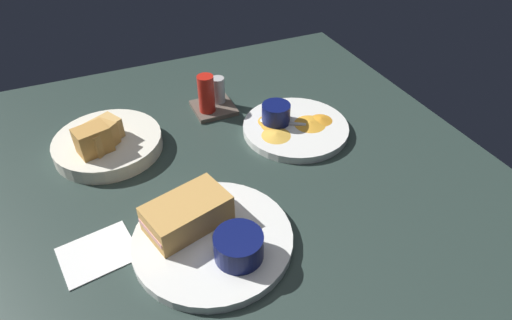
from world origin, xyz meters
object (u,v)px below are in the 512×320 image
at_px(spoon_by_dark_ramekin, 215,232).
at_px(condiment_caddy, 211,98).
at_px(ramekin_dark_sauce, 239,246).
at_px(ramekin_light_gravy, 276,113).
at_px(plate_sandwich_main, 213,239).
at_px(plate_chips_companion, 296,128).
at_px(spoon_by_gravy_ramekin, 273,121).
at_px(sandwich_half_near, 187,213).
at_px(bread_basket_rear, 106,142).

distance_m(spoon_by_dark_ramekin, condiment_caddy, 0.38).
distance_m(ramekin_dark_sauce, ramekin_light_gravy, 0.36).
xyz_separation_m(ramekin_dark_sauce, ramekin_light_gravy, (0.20, 0.30, 0.00)).
relative_size(plate_sandwich_main, plate_chips_companion, 1.13).
bearing_deg(spoon_by_dark_ramekin, spoon_by_gravy_ramekin, 48.24).
distance_m(plate_sandwich_main, spoon_by_gravy_ramekin, 0.33).
distance_m(sandwich_half_near, ramekin_light_gravy, 0.33).
relative_size(plate_sandwich_main, sandwich_half_near, 1.72).
bearing_deg(condiment_caddy, sandwich_half_near, -115.07).
xyz_separation_m(plate_sandwich_main, ramekin_light_gravy, (0.23, 0.25, 0.03)).
height_order(plate_sandwich_main, spoon_by_dark_ramekin, spoon_by_dark_ramekin).
distance_m(spoon_by_dark_ramekin, bread_basket_rear, 0.33).
distance_m(plate_chips_companion, bread_basket_rear, 0.39).
bearing_deg(ramekin_dark_sauce, condiment_caddy, 76.22).
distance_m(spoon_by_dark_ramekin, plate_chips_companion, 0.34).
relative_size(sandwich_half_near, condiment_caddy, 1.54).
bearing_deg(plate_chips_companion, spoon_by_gravy_ramekin, 146.39).
distance_m(ramekin_dark_sauce, spoon_by_gravy_ramekin, 0.36).
relative_size(sandwich_half_near, plate_chips_companion, 0.66).
bearing_deg(spoon_by_gravy_ramekin, ramekin_light_gravy, 12.31).
height_order(plate_chips_companion, spoon_by_gravy_ramekin, spoon_by_gravy_ramekin).
height_order(ramekin_light_gravy, spoon_by_gravy_ramekin, ramekin_light_gravy).
bearing_deg(spoon_by_dark_ramekin, condiment_caddy, 71.66).
height_order(ramekin_light_gravy, bread_basket_rear, bread_basket_rear).
height_order(plate_sandwich_main, sandwich_half_near, sandwich_half_near).
bearing_deg(bread_basket_rear, spoon_by_dark_ramekin, -68.38).
bearing_deg(spoon_by_dark_ramekin, plate_sandwich_main, -150.50).
bearing_deg(spoon_by_dark_ramekin, ramekin_dark_sauce, -71.92).
relative_size(ramekin_dark_sauce, condiment_caddy, 0.78).
bearing_deg(plate_chips_companion, ramekin_dark_sauce, -131.36).
relative_size(plate_chips_companion, condiment_caddy, 2.35).
height_order(plate_chips_companion, bread_basket_rear, bread_basket_rear).
relative_size(sandwich_half_near, ramekin_light_gravy, 2.43).
bearing_deg(bread_basket_rear, plate_sandwich_main, -69.54).
height_order(plate_sandwich_main, condiment_caddy, condiment_caddy).
bearing_deg(condiment_caddy, plate_chips_companion, -47.52).
height_order(bread_basket_rear, condiment_caddy, condiment_caddy).
height_order(spoon_by_gravy_ramekin, bread_basket_rear, bread_basket_rear).
relative_size(plate_sandwich_main, condiment_caddy, 2.66).
bearing_deg(spoon_by_gravy_ramekin, ramekin_dark_sauce, -123.73).
bearing_deg(ramekin_light_gravy, sandwich_half_near, -140.93).
xyz_separation_m(sandwich_half_near, spoon_by_gravy_ramekin, (0.25, 0.21, -0.02)).
xyz_separation_m(sandwich_half_near, bread_basket_rear, (-0.09, 0.27, -0.02)).
distance_m(ramekin_dark_sauce, plate_chips_companion, 0.36).
bearing_deg(condiment_caddy, spoon_by_dark_ramekin, -108.34).
xyz_separation_m(spoon_by_dark_ramekin, bread_basket_rear, (-0.12, 0.30, 0.00)).
relative_size(ramekin_light_gravy, condiment_caddy, 0.63).
bearing_deg(spoon_by_dark_ramekin, plate_chips_companion, 40.11).
bearing_deg(ramekin_light_gravy, plate_sandwich_main, -132.78).
relative_size(ramekin_dark_sauce, spoon_by_dark_ramekin, 0.76).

